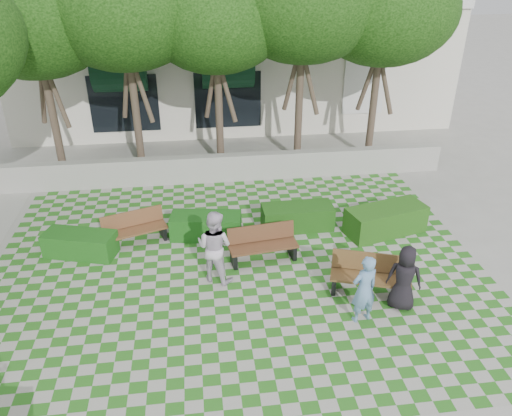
{
  "coord_description": "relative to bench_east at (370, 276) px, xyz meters",
  "views": [
    {
      "loc": [
        -0.86,
        -9.1,
        7.16
      ],
      "look_at": [
        0.5,
        1.5,
        1.4
      ],
      "focal_mm": 35.0,
      "sensor_mm": 36.0,
      "label": 1
    }
  ],
  "objects": [
    {
      "name": "ground",
      "position": [
        -2.88,
        0.3,
        -0.45
      ],
      "size": [
        90.0,
        90.0,
        0.0
      ],
      "primitive_type": "plane",
      "color": "gray",
      "rests_on": "ground"
    },
    {
      "name": "lawn",
      "position": [
        -2.88,
        1.3,
        -0.45
      ],
      "size": [
        12.0,
        12.0,
        0.0
      ],
      "primitive_type": "plane",
      "color": "#2B721E",
      "rests_on": "ground"
    },
    {
      "name": "retaining_wall",
      "position": [
        -2.88,
        6.5,
        -0.0
      ],
      "size": [
        15.0,
        0.36,
        0.9
      ],
      "primitive_type": "cube",
      "color": "#9E9B93",
      "rests_on": "ground"
    },
    {
      "name": "bench_east",
      "position": [
        0.0,
        0.0,
        0.0
      ],
      "size": [
        1.88,
        1.13,
        0.94
      ],
      "rotation": [
        0.0,
        0.0,
        -0.33
      ],
      "color": "brown",
      "rests_on": "ground"
    },
    {
      "name": "bench_mid",
      "position": [
        -2.24,
        1.64,
        -0.02
      ],
      "size": [
        1.78,
        0.79,
        0.9
      ],
      "rotation": [
        0.0,
        0.0,
        0.13
      ],
      "color": "#51301B",
      "rests_on": "ground"
    },
    {
      "name": "bench_west",
      "position": [
        -5.48,
        2.86,
        -0.04
      ],
      "size": [
        1.73,
        1.07,
        0.87
      ],
      "rotation": [
        0.0,
        0.0,
        0.34
      ],
      "color": "brown",
      "rests_on": "ground"
    },
    {
      "name": "hedge_east",
      "position": [
        1.3,
        2.54,
        -0.07
      ],
      "size": [
        2.34,
        1.4,
        0.77
      ],
      "primitive_type": "cube",
      "rotation": [
        0.0,
        0.0,
        0.26
      ],
      "color": "#1E4C14",
      "rests_on": "ground"
    },
    {
      "name": "hedge_midright",
      "position": [
        -1.06,
        3.07,
        -0.11
      ],
      "size": [
        1.97,
        0.82,
        0.69
      ],
      "primitive_type": "cube",
      "rotation": [
        0.0,
        0.0,
        0.02
      ],
      "color": "#194612",
      "rests_on": "ground"
    },
    {
      "name": "hedge_midleft",
      "position": [
        -3.61,
        2.93,
        -0.12
      ],
      "size": [
        1.97,
        1.03,
        0.66
      ],
      "primitive_type": "cube",
      "rotation": [
        0.0,
        0.0,
        -0.15
      ],
      "color": "#144913",
      "rests_on": "ground"
    },
    {
      "name": "hedge_west",
      "position": [
        -6.83,
        2.45,
        -0.14
      ],
      "size": [
        1.92,
        1.19,
        0.63
      ],
      "primitive_type": "cube",
      "rotation": [
        0.0,
        0.0,
        -0.29
      ],
      "color": "#174E14",
      "rests_on": "ground"
    },
    {
      "name": "person_blue",
      "position": [
        -0.48,
        -0.89,
        0.35
      ],
      "size": [
        0.66,
        0.52,
        1.6
      ],
      "primitive_type": "imported",
      "rotation": [
        0.0,
        0.0,
        3.4
      ],
      "color": "#6791BC",
      "rests_on": "ground"
    },
    {
      "name": "person_dark",
      "position": [
        0.52,
        -0.58,
        0.31
      ],
      "size": [
        0.89,
        0.77,
        1.53
      ],
      "primitive_type": "imported",
      "rotation": [
        0.0,
        0.0,
        2.68
      ],
      "color": "black",
      "rests_on": "ground"
    },
    {
      "name": "person_white",
      "position": [
        -3.46,
        0.98,
        0.45
      ],
      "size": [
        1.11,
        1.04,
        1.81
      ],
      "primitive_type": "imported",
      "rotation": [
        0.0,
        0.0,
        2.61
      ],
      "color": "silver",
      "rests_on": "ground"
    },
    {
      "name": "tree_row",
      "position": [
        -4.75,
        6.26,
        4.73
      ],
      "size": [
        17.7,
        13.4,
        7.41
      ],
      "color": "#47382B",
      "rests_on": "ground"
    },
    {
      "name": "building",
      "position": [
        -1.95,
        14.38,
        2.07
      ],
      "size": [
        18.0,
        8.92,
        5.15
      ],
      "color": "silver",
      "rests_on": "ground"
    }
  ]
}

